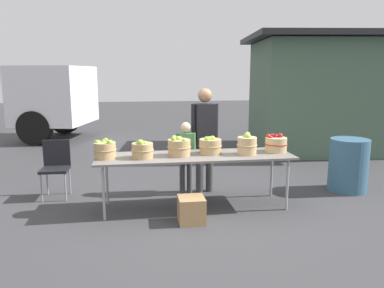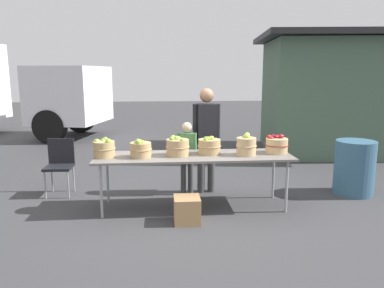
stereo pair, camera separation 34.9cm
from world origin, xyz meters
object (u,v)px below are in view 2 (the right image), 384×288
object	(u,v)px
apple_basket_red_0	(276,145)
folding_chair	(60,162)
child_customer	(187,152)
apple_basket_green_2	(178,147)
apple_basket_green_4	(246,145)
vendor_adult	(206,132)
produce_crate	(187,210)
apple_basket_green_0	(104,148)
market_table	(194,158)
trash_barrel	(354,168)
apple_basket_green_1	(141,149)
apple_basket_green_3	(209,146)

from	to	relation	value
apple_basket_red_0	folding_chair	size ratio (longest dim) A/B	0.38
child_customer	apple_basket_green_2	bearing A→B (deg)	75.54
apple_basket_green_4	apple_basket_green_2	bearing A→B (deg)	176.59
vendor_adult	produce_crate	xyz separation A→B (m)	(-0.39, -1.21, -0.80)
child_customer	apple_basket_green_4	bearing A→B (deg)	143.83
apple_basket_green_4	apple_basket_green_0	bearing A→B (deg)	178.45
apple_basket_green_4	vendor_adult	size ratio (longest dim) A/B	0.18
apple_basket_green_2	produce_crate	xyz separation A→B (m)	(0.09, -0.54, -0.71)
vendor_adult	apple_basket_green_2	bearing A→B (deg)	48.59
market_table	trash_barrel	xyz separation A→B (m)	(2.54, 0.38, -0.29)
apple_basket_green_4	child_customer	bearing A→B (deg)	141.50
market_table	vendor_adult	distance (m)	0.76
apple_basket_green_2	child_customer	xyz separation A→B (m)	(0.17, 0.56, -0.20)
market_table	apple_basket_red_0	world-z (taller)	apple_basket_red_0
apple_basket_red_0	trash_barrel	world-z (taller)	apple_basket_red_0
apple_basket_green_4	folding_chair	world-z (taller)	apple_basket_green_4
apple_basket_green_0	trash_barrel	world-z (taller)	apple_basket_green_0
market_table	apple_basket_green_4	distance (m)	0.74
apple_basket_green_4	apple_basket_red_0	bearing A→B (deg)	13.46
market_table	child_customer	distance (m)	0.57
apple_basket_green_4	apple_basket_green_1	bearing A→B (deg)	-179.50
apple_basket_green_1	apple_basket_green_4	distance (m)	1.44
market_table	apple_basket_green_2	bearing A→B (deg)	178.34
folding_chair	apple_basket_green_0	bearing A→B (deg)	-43.01
market_table	folding_chair	world-z (taller)	folding_chair
vendor_adult	apple_basket_green_1	bearing A→B (deg)	31.25
apple_basket_green_1	apple_basket_red_0	distance (m)	1.91
apple_basket_green_3	apple_basket_green_4	xyz separation A→B (m)	(0.50, -0.12, 0.03)
apple_basket_green_2	trash_barrel	xyz separation A→B (m)	(2.76, 0.37, -0.45)
folding_chair	apple_basket_green_3	bearing A→B (deg)	-16.54
folding_chair	apple_basket_red_0	bearing A→B (deg)	-11.58
market_table	apple_basket_green_2	world-z (taller)	apple_basket_green_2
apple_basket_green_0	child_customer	xyz separation A→B (m)	(1.16, 0.56, -0.20)
apple_basket_green_3	trash_barrel	xyz separation A→B (m)	(2.32, 0.31, -0.44)
apple_basket_green_1	produce_crate	size ratio (longest dim) A/B	0.92
apple_basket_green_3	apple_basket_red_0	xyz separation A→B (m)	(0.96, -0.01, 0.00)
apple_basket_green_4	trash_barrel	distance (m)	1.93
apple_basket_green_0	produce_crate	world-z (taller)	apple_basket_green_0
apple_basket_green_4	apple_basket_green_3	bearing A→B (deg)	166.67
apple_basket_green_0	folding_chair	distance (m)	1.17
apple_basket_green_2	apple_basket_green_4	world-z (taller)	apple_basket_green_4
apple_basket_green_0	apple_basket_green_4	bearing A→B (deg)	-1.55
apple_basket_green_3	folding_chair	world-z (taller)	apple_basket_green_3
apple_basket_red_0	trash_barrel	distance (m)	1.46
apple_basket_green_4	apple_basket_red_0	distance (m)	0.47
apple_basket_red_0	vendor_adult	xyz separation A→B (m)	(-0.92, 0.61, 0.10)
market_table	apple_basket_green_3	size ratio (longest dim) A/B	8.25
apple_basket_green_3	vendor_adult	distance (m)	0.61
apple_basket_green_2	folding_chair	distance (m)	1.99
apple_basket_green_1	apple_basket_green_2	distance (m)	0.50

